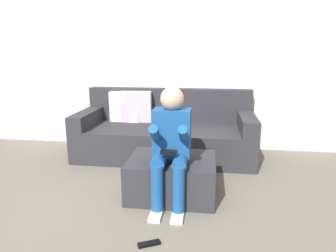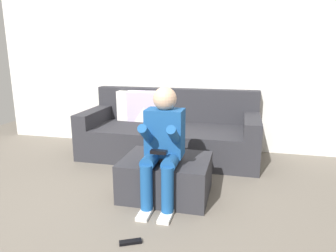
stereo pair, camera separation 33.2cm
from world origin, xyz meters
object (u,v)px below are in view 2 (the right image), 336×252
(couch_sectional, at_px, (169,133))
(person_seated, at_px, (163,141))
(remote_near_ottoman, at_px, (130,242))
(ottoman, at_px, (166,177))

(couch_sectional, relative_size, person_seated, 2.13)
(couch_sectional, bearing_deg, person_seated, -79.14)
(person_seated, distance_m, remote_near_ottoman, 0.89)
(remote_near_ottoman, bearing_deg, ottoman, 58.95)
(ottoman, bearing_deg, couch_sectional, 101.90)
(ottoman, bearing_deg, person_seated, -86.90)
(couch_sectional, bearing_deg, remote_near_ottoman, -84.85)
(couch_sectional, height_order, ottoman, couch_sectional)
(couch_sectional, height_order, remote_near_ottoman, couch_sectional)
(couch_sectional, xyz_separation_m, remote_near_ottoman, (0.18, -1.99, -0.29))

